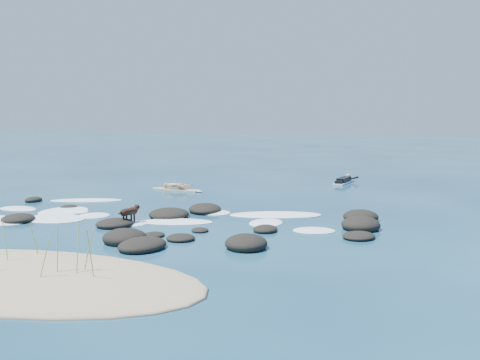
% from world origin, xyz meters
% --- Properties ---
extents(ground, '(160.00, 160.00, 0.00)m').
position_xyz_m(ground, '(0.00, 0.00, 0.00)').
color(ground, '#0A2642').
rests_on(ground, ground).
extents(sand_dune, '(9.00, 4.40, 0.60)m').
position_xyz_m(sand_dune, '(0.00, -8.20, 0.00)').
color(sand_dune, '#9E8966').
rests_on(sand_dune, ground).
extents(dune_grass, '(3.89, 2.08, 1.23)m').
position_xyz_m(dune_grass, '(-0.05, -8.20, 0.65)').
color(dune_grass, '#85A550').
rests_on(dune_grass, ground).
extents(reef_rocks, '(14.99, 7.90, 0.55)m').
position_xyz_m(reef_rocks, '(0.38, -2.42, 0.11)').
color(reef_rocks, black).
rests_on(reef_rocks, ground).
extents(breaking_foam, '(13.72, 6.80, 0.12)m').
position_xyz_m(breaking_foam, '(-1.90, -0.66, 0.01)').
color(breaking_foam, white).
rests_on(breaking_foam, ground).
extents(standing_surfer_rig, '(2.89, 0.84, 1.64)m').
position_xyz_m(standing_surfer_rig, '(-2.42, 5.95, 0.65)').
color(standing_surfer_rig, beige).
rests_on(standing_surfer_rig, ground).
extents(paddling_surfer_rig, '(1.20, 2.61, 0.45)m').
position_xyz_m(paddling_surfer_rig, '(5.13, 11.26, 0.15)').
color(paddling_surfer_rig, silver).
rests_on(paddling_surfer_rig, ground).
extents(dog, '(0.44, 1.05, 0.67)m').
position_xyz_m(dog, '(-0.63, -2.01, 0.45)').
color(dog, black).
rests_on(dog, ground).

